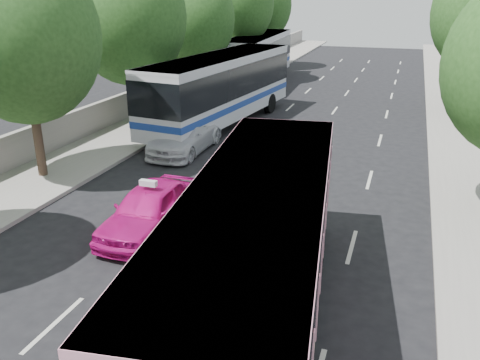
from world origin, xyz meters
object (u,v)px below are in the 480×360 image
at_px(pink_taxi, 150,209).
at_px(white_pickup, 186,135).
at_px(tour_coach_front, 221,84).
at_px(pink_bus, 258,241).
at_px(tour_coach_rear, 258,55).

xyz_separation_m(pink_taxi, white_pickup, (-2.47, 8.25, -0.02)).
bearing_deg(tour_coach_front, pink_bus, -60.04).
relative_size(tour_coach_front, tour_coach_rear, 1.02).
distance_m(white_pickup, tour_coach_front, 5.20).
xyz_separation_m(pink_taxi, tour_coach_rear, (-4.30, 26.50, 1.53)).
relative_size(pink_taxi, tour_coach_rear, 0.36).
xyz_separation_m(white_pickup, tour_coach_front, (-0.03, 4.96, 1.58)).
distance_m(pink_taxi, tour_coach_rear, 26.89).
bearing_deg(white_pickup, pink_bus, -58.71).
relative_size(pink_taxi, tour_coach_front, 0.35).
bearing_deg(tour_coach_front, tour_coach_rear, 104.81).
distance_m(white_pickup, tour_coach_rear, 18.40).
bearing_deg(pink_taxi, tour_coach_rear, 99.25).
height_order(pink_bus, white_pickup, pink_bus).
height_order(white_pickup, tour_coach_front, tour_coach_front).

